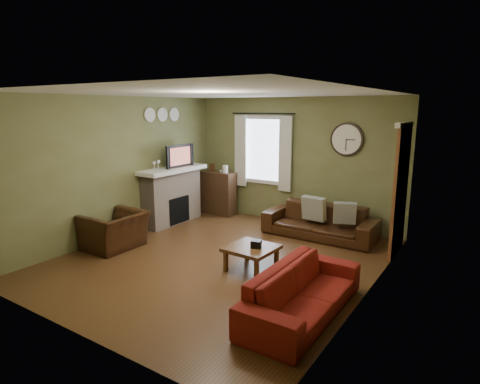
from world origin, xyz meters
The scene contains 31 objects.
floor centered at (0.00, 0.00, 0.00)m, with size 4.60×5.20×0.00m, color #4F3118.
ceiling centered at (0.00, 0.00, 2.60)m, with size 4.60×5.20×0.00m, color white.
wall_left centered at (-2.30, 0.00, 1.30)m, with size 0.00×5.20×2.60m, color olive.
wall_right centered at (2.30, 0.00, 1.30)m, with size 0.00×5.20×2.60m, color olive.
wall_back centered at (0.00, 2.60, 1.30)m, with size 4.60×0.00×2.60m, color olive.
wall_front centered at (0.00, -2.60, 1.30)m, with size 4.60×0.00×2.60m, color olive.
fireplace centered at (-2.10, 1.15, 0.55)m, with size 0.40×1.40×1.10m, color tan.
firebox centered at (-1.91, 1.15, 0.30)m, with size 0.04×0.60×0.55m, color black.
mantel centered at (-2.07, 1.15, 1.14)m, with size 0.58×1.60×0.08m, color white.
tv centered at (-2.05, 1.30, 1.35)m, with size 0.60×0.08×0.35m, color black.
tv_screen centered at (-1.97, 1.30, 1.41)m, with size 0.02×0.62×0.36m, color #994C3F.
medallion_left centered at (-2.28, 0.80, 2.25)m, with size 0.28×0.28×0.03m, color white.
medallion_mid centered at (-2.28, 1.15, 2.25)m, with size 0.28×0.28×0.03m, color white.
medallion_right centered at (-2.28, 1.50, 2.25)m, with size 0.28×0.28×0.03m, color white.
window_pane centered at (-0.70, 2.58, 1.50)m, with size 1.00×0.02×1.30m, color silver, non-canonical shape.
curtain_rod centered at (-0.70, 2.48, 2.27)m, with size 0.03×0.03×1.50m, color black.
curtain_left centered at (-1.25, 2.48, 1.45)m, with size 0.28×0.04×1.55m, color silver.
curtain_right centered at (-0.15, 2.48, 1.45)m, with size 0.28×0.04×1.55m, color silver.
wall_clock centered at (1.10, 2.55, 1.80)m, with size 0.64×0.06×0.64m, color white, non-canonical shape.
door centered at (2.27, 1.85, 1.05)m, with size 0.05×0.90×2.10m, color brown.
bookshelf centered at (-1.73, 2.28, 0.49)m, with size 0.82×0.35×0.97m, color #3A2516, non-canonical shape.
book centered at (-1.71, 2.33, 0.96)m, with size 0.15×0.20×0.02m, color #4E3016.
sofa_brown centered at (0.87, 1.95, 0.30)m, with size 2.08×0.82×0.61m, color black.
pillow_left centered at (1.36, 1.90, 0.55)m, with size 0.39×0.12×0.39m, color gray.
pillow_right centered at (0.76, 1.90, 0.55)m, with size 0.44×0.13×0.44m, color gray.
sofa_red centered at (1.82, -0.88, 0.29)m, with size 1.95×0.76×0.57m, color maroon.
armchair centered at (-1.86, -0.56, 0.31)m, with size 0.96×0.84×0.63m, color black.
coffee_table centered at (0.62, -0.08, 0.18)m, with size 0.68×0.68×0.36m, color #4E3016, non-canonical shape.
tissue_box centered at (0.70, -0.08, 0.40)m, with size 0.15×0.15×0.11m, color black.
wine_glass_a centered at (-2.05, 0.63, 1.27)m, with size 0.07×0.07×0.19m, color white, non-canonical shape.
wine_glass_b centered at (-2.05, 0.75, 1.28)m, with size 0.07×0.07×0.20m, color white, non-canonical shape.
Camera 1 is at (3.58, -4.91, 2.39)m, focal length 30.00 mm.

